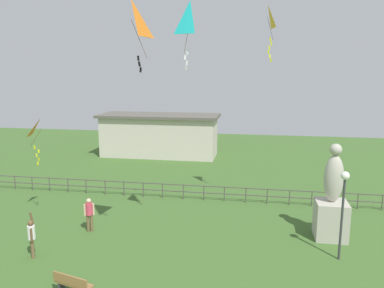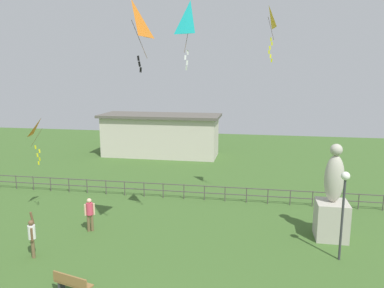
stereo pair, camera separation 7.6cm
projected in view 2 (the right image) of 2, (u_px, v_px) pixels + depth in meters
statue_monument at (332, 207)px, 17.85m from camera, size 1.46×1.46×4.63m
lamppost at (344, 195)px, 15.51m from camera, size 0.36×0.36×3.88m
park_bench at (72, 284)px, 13.37m from camera, size 1.55×0.78×0.85m
person_0 at (32, 235)px, 16.09m from camera, size 0.33×0.51×1.98m
person_1 at (90, 212)px, 18.75m from camera, size 0.47×0.32×1.72m
kite_0 at (190, 21)px, 16.10m from camera, size 0.87×0.92×2.89m
kite_1 at (42, 130)px, 19.91m from camera, size 1.05×0.88×2.47m
kite_2 at (132, 21)px, 14.34m from camera, size 1.02×1.09×2.71m
kite_4 at (268, 19)px, 19.81m from camera, size 0.60×0.96×2.95m
waterfront_railing at (195, 190)px, 23.49m from camera, size 36.06×0.06×0.95m
pavilion_building at (161, 135)px, 35.77m from camera, size 11.28×4.27×3.97m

